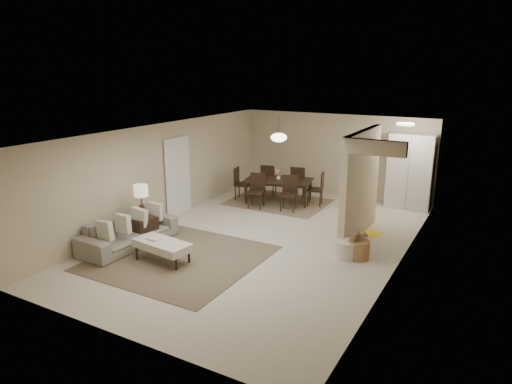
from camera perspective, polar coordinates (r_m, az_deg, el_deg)
The scene contains 22 objects.
floor at distance 10.58m, azimuth 1.12°, elevation -5.97°, with size 9.00×9.00×0.00m, color beige.
ceiling at distance 9.95m, azimuth 1.19°, elevation 7.57°, with size 9.00×9.00×0.00m, color white.
back_wall at distance 14.23m, azimuth 9.74°, elevation 4.59°, with size 6.00×6.00×0.00m, color #C1B192.
left_wall at distance 11.86m, azimuth -11.75°, elevation 2.37°, with size 9.00×9.00×0.00m, color #C1B192.
right_wall at distance 9.23m, azimuth 17.83°, elevation -1.74°, with size 9.00×9.00×0.00m, color #C1B192.
partition at distance 10.67m, azimuth 12.93°, elevation 0.86°, with size 0.15×2.50×2.50m, color #C1B192.
doorway at distance 12.34m, azimuth -9.78°, elevation 1.87°, with size 0.04×0.90×2.04m, color black.
pantry_cabinet at distance 13.35m, azimuth 18.72°, elevation 2.42°, with size 1.20×0.55×2.10m, color silver.
flush_light at distance 12.21m, azimuth 18.19°, elevation 8.06°, with size 0.44×0.44×0.05m, color white.
living_rug at distance 9.72m, azimuth -9.47°, elevation -8.14°, with size 3.20×3.20×0.01m, color brown.
sofa at distance 10.49m, azimuth -15.61°, elevation -4.81°, with size 0.89×2.28×0.66m, color gray.
ottoman_bench at distance 9.50m, azimuth -11.65°, elevation -6.56°, with size 1.29×0.71×0.44m.
side_table at distance 10.75m, azimuth -13.90°, elevation -4.51°, with size 0.51×0.51×0.56m, color black.
table_lamp at distance 10.50m, azimuth -14.19°, elevation -0.19°, with size 0.32×0.32×0.76m.
round_pouf at distance 9.72m, azimuth 11.19°, elevation -7.07°, with size 0.48×0.48×0.37m, color beige.
wicker_basket at distance 9.75m, azimuth 12.67°, elevation -7.04°, with size 0.46×0.46×0.39m, color olive.
dining_rug at distance 13.47m, azimuth 2.77°, elevation -1.26°, with size 2.80×2.10×0.01m, color #7C654D.
dining_table at distance 13.38m, azimuth 2.79°, elevation 0.11°, with size 1.93×1.08×0.68m, color black.
dining_chairs at distance 13.34m, azimuth 2.79°, elevation 0.72°, with size 2.64×2.15×0.97m.
vase at distance 13.28m, azimuth 2.81°, elevation 1.82°, with size 0.14×0.14×0.14m, color white.
yellow_mat at distance 11.36m, azimuth 13.44°, elevation -4.86°, with size 0.79×0.49×0.01m, color yellow.
pendant_light at distance 13.05m, azimuth 2.88°, elevation 6.82°, with size 0.46×0.46×0.71m.
Camera 1 is at (4.63, -8.71, 3.83)m, focal length 32.00 mm.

